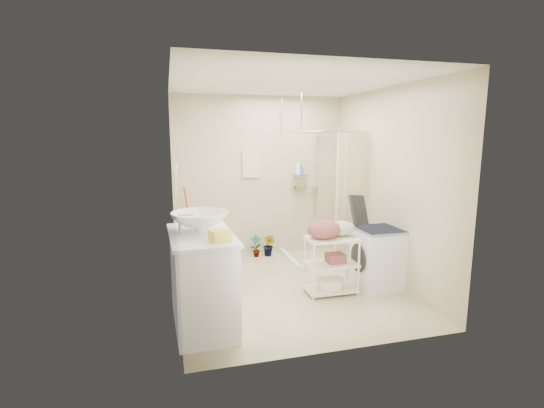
% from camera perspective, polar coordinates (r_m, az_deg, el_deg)
% --- Properties ---
extents(floor, '(3.20, 3.20, 0.00)m').
position_cam_1_polar(floor, '(5.29, 2.30, -11.95)').
color(floor, '#BDB18D').
rests_on(floor, ground).
extents(ceiling, '(2.80, 3.20, 0.04)m').
position_cam_1_polar(ceiling, '(4.95, 2.51, 17.22)').
color(ceiling, silver).
rests_on(ceiling, ground).
extents(wall_back, '(2.80, 0.04, 2.60)m').
position_cam_1_polar(wall_back, '(6.49, -1.80, 3.99)').
color(wall_back, '#BCB292').
rests_on(wall_back, ground).
extents(wall_front, '(2.80, 0.04, 2.60)m').
position_cam_1_polar(wall_front, '(3.48, 10.23, -1.35)').
color(wall_front, '#BCB292').
rests_on(wall_front, ground).
extents(wall_left, '(0.04, 3.20, 2.60)m').
position_cam_1_polar(wall_left, '(4.74, -14.00, 1.49)').
color(wall_left, '#BCB292').
rests_on(wall_left, ground).
extents(wall_right, '(0.04, 3.20, 2.60)m').
position_cam_1_polar(wall_right, '(5.53, 16.40, 2.56)').
color(wall_right, '#BCB292').
rests_on(wall_right, ground).
extents(vanity, '(0.67, 1.15, 0.99)m').
position_cam_1_polar(vanity, '(4.21, -10.02, -10.75)').
color(vanity, silver).
rests_on(vanity, ground).
extents(sink, '(0.61, 0.61, 0.20)m').
position_cam_1_polar(sink, '(4.14, -10.42, -2.51)').
color(sink, white).
rests_on(sink, vanity).
extents(counter_basket, '(0.23, 0.20, 0.10)m').
position_cam_1_polar(counter_basket, '(3.75, -7.53, -4.52)').
color(counter_basket, yellow).
rests_on(counter_basket, vanity).
extents(floor_basket, '(0.26, 0.20, 0.14)m').
position_cam_1_polar(floor_basket, '(4.12, -6.91, -17.65)').
color(floor_basket, gold).
rests_on(floor_basket, ground).
extents(toilet, '(0.72, 0.41, 0.73)m').
position_cam_1_polar(toilet, '(5.58, -10.00, -6.95)').
color(toilet, white).
rests_on(toilet, ground).
extents(mop, '(0.12, 0.12, 1.19)m').
position_cam_1_polar(mop, '(6.30, -12.20, -2.91)').
color(mop, '#A92A19').
rests_on(mop, ground).
extents(potted_plant_a, '(0.20, 0.15, 0.37)m').
position_cam_1_polar(potted_plant_a, '(6.48, -2.34, -6.08)').
color(potted_plant_a, brown).
rests_on(potted_plant_a, ground).
extents(potted_plant_b, '(0.26, 0.26, 0.37)m').
position_cam_1_polar(potted_plant_b, '(6.52, -0.42, -5.99)').
color(potted_plant_b, '#9C5729').
rests_on(potted_plant_b, ground).
extents(hanging_towel, '(0.28, 0.03, 0.42)m').
position_cam_1_polar(hanging_towel, '(6.42, -3.08, 5.71)').
color(hanging_towel, '#C6BA89').
rests_on(hanging_towel, wall_back).
extents(towel_ring, '(0.04, 0.22, 0.34)m').
position_cam_1_polar(towel_ring, '(4.52, -13.79, 3.27)').
color(towel_ring, beige).
rests_on(towel_ring, wall_left).
extents(tp_holder, '(0.08, 0.12, 0.14)m').
position_cam_1_polar(tp_holder, '(4.90, -13.26, -5.13)').
color(tp_holder, white).
rests_on(tp_holder, wall_left).
extents(shower, '(1.10, 1.10, 2.10)m').
position_cam_1_polar(shower, '(6.25, 6.97, 1.39)').
color(shower, silver).
rests_on(shower, ground).
extents(shampoo_bottle_a, '(0.13, 0.13, 0.25)m').
position_cam_1_polar(shampoo_bottle_a, '(6.56, 3.79, 5.31)').
color(shampoo_bottle_a, silver).
rests_on(shampoo_bottle_a, shower).
extents(shampoo_bottle_b, '(0.09, 0.09, 0.17)m').
position_cam_1_polar(shampoo_bottle_b, '(6.59, 4.19, 4.96)').
color(shampoo_bottle_b, '#344B9E').
rests_on(shampoo_bottle_b, shower).
extents(washing_machine, '(0.54, 0.56, 0.79)m').
position_cam_1_polar(washing_machine, '(5.36, 15.04, -7.54)').
color(washing_machine, silver).
rests_on(washing_machine, ground).
extents(laundry_rack, '(0.63, 0.37, 0.87)m').
position_cam_1_polar(laundry_rack, '(5.02, 8.59, -8.00)').
color(laundry_rack, silver).
rests_on(laundry_rack, ground).
extents(ironing_board, '(0.35, 0.27, 1.22)m').
position_cam_1_polar(ironing_board, '(5.45, 13.10, -4.79)').
color(ironing_board, black).
rests_on(ironing_board, ground).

